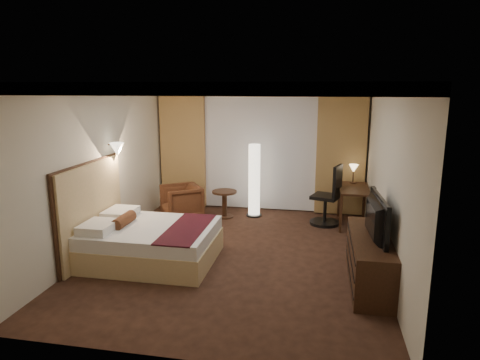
% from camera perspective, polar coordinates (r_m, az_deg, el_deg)
% --- Properties ---
extents(floor, '(4.50, 5.50, 0.01)m').
position_cam_1_polar(floor, '(7.01, -0.62, -9.93)').
color(floor, black).
rests_on(floor, ground).
extents(ceiling, '(4.50, 5.50, 0.01)m').
position_cam_1_polar(ceiling, '(6.48, -0.68, 12.74)').
color(ceiling, white).
rests_on(ceiling, back_wall).
extents(back_wall, '(4.50, 0.02, 2.70)m').
position_cam_1_polar(back_wall, '(9.28, 2.72, 4.29)').
color(back_wall, beige).
rests_on(back_wall, floor).
extents(left_wall, '(0.02, 5.50, 2.70)m').
position_cam_1_polar(left_wall, '(7.38, -18.03, 1.56)').
color(left_wall, beige).
rests_on(left_wall, floor).
extents(right_wall, '(0.02, 5.50, 2.70)m').
position_cam_1_polar(right_wall, '(6.56, 19.01, 0.17)').
color(right_wall, beige).
rests_on(right_wall, floor).
extents(crown_molding, '(4.50, 5.50, 0.12)m').
position_cam_1_polar(crown_molding, '(6.48, -0.68, 12.21)').
color(crown_molding, black).
rests_on(crown_molding, ceiling).
extents(soffit, '(4.50, 0.50, 0.20)m').
position_cam_1_polar(soffit, '(8.94, 2.57, 12.01)').
color(soffit, white).
rests_on(soffit, ceiling).
extents(curtain_sheer, '(2.48, 0.04, 2.45)m').
position_cam_1_polar(curtain_sheer, '(9.22, 2.65, 3.60)').
color(curtain_sheer, silver).
rests_on(curtain_sheer, back_wall).
extents(curtain_left_drape, '(1.00, 0.14, 2.45)m').
position_cam_1_polar(curtain_left_drape, '(9.55, -7.58, 3.81)').
color(curtain_left_drape, '#A68D4C').
rests_on(curtain_left_drape, back_wall).
extents(curtain_right_drape, '(1.00, 0.14, 2.45)m').
position_cam_1_polar(curtain_right_drape, '(9.08, 13.29, 3.14)').
color(curtain_right_drape, '#A68D4C').
rests_on(curtain_right_drape, back_wall).
extents(wall_sconce, '(0.24, 0.24, 0.24)m').
position_cam_1_polar(wall_sconce, '(7.51, -16.07, 3.96)').
color(wall_sconce, white).
rests_on(wall_sconce, left_wall).
extents(bed, '(1.93, 1.50, 0.56)m').
position_cam_1_polar(bed, '(6.82, -11.69, -8.28)').
color(bed, white).
rests_on(bed, floor).
extents(headboard, '(0.12, 1.80, 1.50)m').
position_cam_1_polar(headboard, '(7.10, -19.15, -3.93)').
color(headboard, tan).
rests_on(headboard, floor).
extents(armchair, '(0.98, 0.99, 0.75)m').
position_cam_1_polar(armchair, '(8.85, -7.83, -2.67)').
color(armchair, '#4E2B17').
rests_on(armchair, floor).
extents(side_table, '(0.51, 0.51, 0.56)m').
position_cam_1_polar(side_table, '(8.84, -2.07, -3.22)').
color(side_table, black).
rests_on(side_table, floor).
extents(floor_lamp, '(0.32, 0.32, 1.52)m').
position_cam_1_polar(floor_lamp, '(8.81, 1.91, -0.05)').
color(floor_lamp, white).
rests_on(floor_lamp, floor).
extents(desk, '(0.55, 1.10, 0.75)m').
position_cam_1_polar(desk, '(8.61, 14.84, -3.41)').
color(desk, black).
rests_on(desk, floor).
extents(desk_lamp, '(0.18, 0.18, 0.34)m').
position_cam_1_polar(desk_lamp, '(8.87, 14.86, 0.67)').
color(desk_lamp, '#FFD899').
rests_on(desk_lamp, desk).
extents(office_chair, '(0.73, 0.73, 1.20)m').
position_cam_1_polar(office_chair, '(8.48, 11.35, -1.90)').
color(office_chair, black).
rests_on(office_chair, floor).
extents(dresser, '(0.50, 1.75, 0.68)m').
position_cam_1_polar(dresser, '(6.20, 16.85, -10.17)').
color(dresser, black).
rests_on(dresser, floor).
extents(television, '(0.72, 1.17, 0.15)m').
position_cam_1_polar(television, '(5.98, 16.96, -4.25)').
color(television, black).
rests_on(television, dresser).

